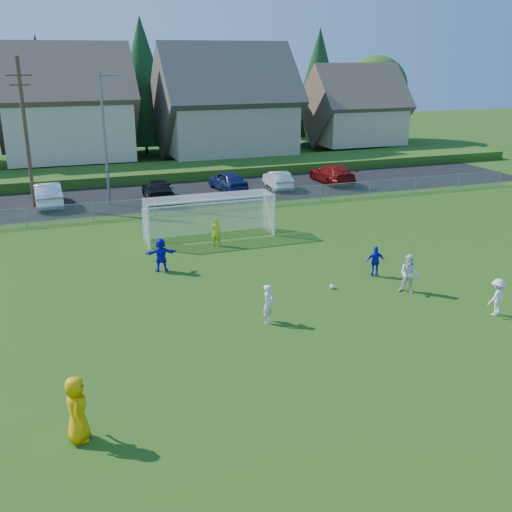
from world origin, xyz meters
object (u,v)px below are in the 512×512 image
at_px(car_g, 332,174).
at_px(player_white_c, 497,297).
at_px(car_d, 158,190).
at_px(soccer_goal, 209,210).
at_px(car_b, 48,194).
at_px(car_f, 278,180).
at_px(player_blue_a, 376,261).
at_px(player_white_a, 268,304).
at_px(goalkeeper, 216,232).
at_px(referee, 77,409).
at_px(player_white_b, 409,274).
at_px(car_e, 228,181).
at_px(player_blue_b, 161,255).
at_px(soccer_ball, 332,286).

bearing_deg(car_g, player_white_c, 78.09).
relative_size(car_d, soccer_goal, 0.68).
distance_m(car_b, car_f, 17.28).
bearing_deg(player_blue_a, player_white_a, 40.39).
xyz_separation_m(goalkeeper, car_d, (-0.95, 11.87, -0.04)).
bearing_deg(referee, soccer_goal, -23.28).
relative_size(player_white_a, car_b, 0.32).
distance_m(player_white_b, car_f, 22.45).
height_order(player_white_a, player_white_b, player_white_b).
bearing_deg(car_b, player_blue_a, 122.98).
xyz_separation_m(referee, car_b, (-0.02, 28.55, -0.15)).
xyz_separation_m(referee, player_blue_a, (14.32, 8.54, -0.23)).
height_order(goalkeeper, car_d, goalkeeper).
distance_m(car_e, car_f, 4.00).
height_order(player_white_b, goalkeeper, player_white_b).
bearing_deg(referee, car_f, -28.37).
height_order(player_white_a, player_blue_a, player_white_a).
bearing_deg(car_f, player_white_c, 93.98).
distance_m(player_blue_a, soccer_goal, 10.63).
xyz_separation_m(goalkeeper, car_e, (4.83, 13.39, -0.02)).
relative_size(player_blue_b, goalkeeper, 1.08).
bearing_deg(car_g, player_blue_b, 43.09).
distance_m(car_b, car_e, 13.35).
height_order(referee, car_b, referee).
xyz_separation_m(car_d, car_e, (5.77, 1.51, 0.02)).
relative_size(player_blue_a, car_b, 0.30).
distance_m(player_white_a, goalkeeper, 10.38).
bearing_deg(soccer_goal, referee, -116.16).
height_order(car_f, soccer_goal, soccer_goal).
bearing_deg(soccer_goal, player_white_a, -94.35).
distance_m(referee, goalkeeper, 17.87).
height_order(car_d, soccer_goal, soccer_goal).
bearing_deg(car_f, car_e, -4.01).
height_order(referee, player_blue_a, referee).
distance_m(player_white_c, car_g, 26.50).
bearing_deg(player_white_a, player_white_b, -37.58).
bearing_deg(goalkeeper, soccer_goal, -75.57).
xyz_separation_m(soccer_ball, player_blue_b, (-6.81, 4.97, 0.73)).
bearing_deg(player_blue_b, soccer_ball, 151.09).
relative_size(player_blue_b, car_d, 0.33).
height_order(soccer_ball, player_white_a, player_white_a).
xyz_separation_m(player_white_c, car_d, (-9.09, 24.67, -0.04)).
bearing_deg(car_f, soccer_goal, 57.11).
distance_m(car_f, soccer_goal, 14.09).
height_order(player_blue_a, goalkeeper, goalkeeper).
relative_size(car_b, car_f, 1.19).
relative_size(player_white_a, car_e, 0.36).
relative_size(car_g, soccer_goal, 0.72).
distance_m(soccer_ball, referee, 14.00).
bearing_deg(player_white_a, soccer_ball, -13.63).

